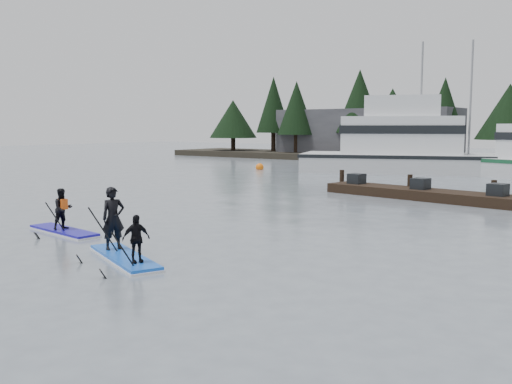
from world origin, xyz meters
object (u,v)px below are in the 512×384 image
Objects in this scene: paddleboard_solo at (63,217)px; paddleboard_duo at (122,236)px; fishing_boat_large at (424,162)px; floating_dock at (462,198)px.

paddleboard_solo is 0.92× the size of paddleboard_duo.
paddleboard_solo is (-0.82, -29.22, -0.30)m from fishing_boat_large.
fishing_boat_large is 6.19× the size of paddleboard_solo.
paddleboard_duo is (-3.69, -15.60, 0.35)m from floating_dock.
paddleboard_duo is (4.19, -1.26, 0.09)m from paddleboard_solo.
floating_dock is 4.00× the size of paddleboard_duo.
paddleboard_solo is at bearing -112.60° from fishing_boat_large.
fishing_boat_large is 16.48m from floating_dock.
floating_dock is 16.37m from paddleboard_solo.
paddleboard_solo is at bearing -109.79° from floating_dock.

